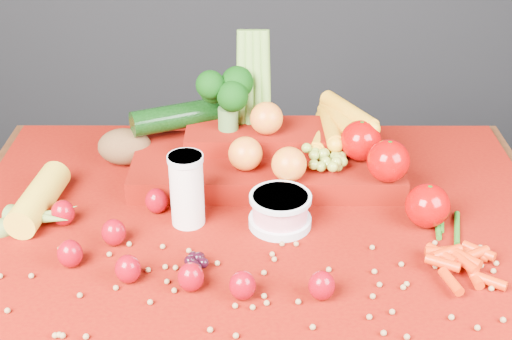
{
  "coord_description": "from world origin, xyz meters",
  "views": [
    {
      "loc": [
        0.0,
        -1.07,
        1.47
      ],
      "look_at": [
        0.0,
        0.02,
        0.85
      ],
      "focal_mm": 50.0,
      "sensor_mm": 36.0,
      "label": 1
    }
  ],
  "objects_px": {
    "table": "(256,265)",
    "produce_mound": "(279,149)",
    "milk_glass": "(187,187)",
    "yogurt_bowl": "(280,209)"
  },
  "relations": [
    {
      "from": "table",
      "to": "produce_mound",
      "type": "relative_size",
      "value": 1.85
    },
    {
      "from": "table",
      "to": "produce_mound",
      "type": "distance_m",
      "value": 0.23
    },
    {
      "from": "milk_glass",
      "to": "produce_mound",
      "type": "bearing_deg",
      "value": 45.45
    },
    {
      "from": "milk_glass",
      "to": "yogurt_bowl",
      "type": "bearing_deg",
      "value": -3.14
    },
    {
      "from": "produce_mound",
      "to": "yogurt_bowl",
      "type": "bearing_deg",
      "value": -90.97
    },
    {
      "from": "table",
      "to": "produce_mound",
      "type": "bearing_deg",
      "value": 73.68
    },
    {
      "from": "yogurt_bowl",
      "to": "produce_mound",
      "type": "relative_size",
      "value": 0.19
    },
    {
      "from": "milk_glass",
      "to": "yogurt_bowl",
      "type": "distance_m",
      "value": 0.17
    },
    {
      "from": "table",
      "to": "milk_glass",
      "type": "xyz_separation_m",
      "value": [
        -0.12,
        -0.01,
        0.18
      ]
    },
    {
      "from": "table",
      "to": "milk_glass",
      "type": "height_order",
      "value": "milk_glass"
    }
  ]
}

